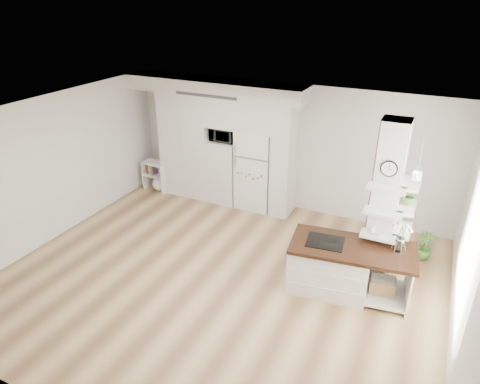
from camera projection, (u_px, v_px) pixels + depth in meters
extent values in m
cube|color=tan|center=(220.00, 278.00, 7.16)|extent=(7.00, 6.00, 0.01)
cube|color=white|center=(216.00, 121.00, 6.00)|extent=(7.00, 6.00, 0.04)
cube|color=silver|center=(286.00, 147.00, 9.02)|extent=(7.00, 0.04, 2.70)
cube|color=silver|center=(70.00, 334.00, 4.14)|extent=(7.00, 0.04, 2.70)
cube|color=silver|center=(53.00, 169.00, 7.95)|extent=(0.04, 6.00, 2.70)
cube|color=silver|center=(471.00, 264.00, 5.20)|extent=(0.04, 6.00, 2.70)
cube|color=silver|center=(189.00, 144.00, 9.68)|extent=(1.20, 0.65, 2.40)
cube|color=silver|center=(225.00, 171.00, 9.53)|extent=(0.65, 0.65, 1.42)
cube|color=silver|center=(224.00, 110.00, 8.94)|extent=(0.65, 0.65, 0.65)
cube|color=silver|center=(257.00, 115.00, 8.65)|extent=(0.85, 0.65, 0.65)
cube|color=silver|center=(284.00, 160.00, 8.78)|extent=(0.40, 0.65, 2.40)
cube|color=silver|center=(214.00, 87.00, 8.80)|extent=(4.00, 0.70, 0.30)
cube|color=#262626|center=(206.00, 96.00, 8.57)|extent=(1.40, 0.04, 0.06)
cube|color=white|center=(256.00, 169.00, 9.17)|extent=(0.78, 0.66, 1.75)
cube|color=#B2B2B7|center=(250.00, 159.00, 8.73)|extent=(0.78, 0.01, 0.03)
cube|color=silver|center=(385.00, 204.00, 6.65)|extent=(0.40, 0.40, 2.70)
cube|color=#996B55|center=(371.00, 201.00, 6.73)|extent=(0.02, 0.40, 2.70)
cube|color=#996B55|center=(387.00, 198.00, 6.82)|extent=(0.40, 0.02, 2.70)
cylinder|color=black|center=(389.00, 169.00, 6.19)|extent=(0.25, 0.03, 0.25)
cylinder|color=white|center=(389.00, 169.00, 6.18)|extent=(0.21, 0.01, 0.21)
plane|color=white|center=(472.00, 241.00, 5.39)|extent=(0.00, 2.40, 2.40)
cylinder|color=white|center=(334.00, 176.00, 5.70)|extent=(0.12, 0.12, 0.10)
cube|color=silver|center=(329.00, 267.00, 6.77)|extent=(1.31, 0.94, 0.78)
cube|color=silver|center=(384.00, 293.00, 6.65)|extent=(0.75, 0.87, 0.04)
cube|color=silver|center=(409.00, 281.00, 6.43)|extent=(0.13, 0.79, 0.78)
cube|color=black|center=(353.00, 248.00, 6.50)|extent=(1.96, 1.12, 0.06)
cube|color=black|center=(325.00, 242.00, 6.60)|extent=(0.62, 0.54, 0.01)
cube|color=#9D794B|center=(382.00, 285.00, 6.60)|extent=(0.41, 0.33, 0.23)
cylinder|color=white|center=(399.00, 244.00, 6.34)|extent=(0.12, 0.12, 0.22)
cube|color=silver|center=(147.00, 174.00, 10.28)|extent=(0.06, 0.35, 0.71)
cube|color=silver|center=(166.00, 178.00, 10.02)|extent=(0.06, 0.35, 0.71)
cube|color=silver|center=(155.00, 163.00, 10.00)|extent=(0.62, 0.39, 0.03)
cube|color=silver|center=(156.00, 175.00, 10.14)|extent=(0.59, 0.38, 0.03)
sphere|color=white|center=(160.00, 184.00, 10.19)|extent=(0.34, 0.34, 0.34)
imported|color=#43722D|center=(347.00, 251.00, 7.47)|extent=(0.29, 0.25, 0.48)
imported|color=#43722D|center=(424.00, 246.00, 7.56)|extent=(0.29, 0.29, 0.51)
imported|color=#2D2D2D|center=(224.00, 134.00, 9.12)|extent=(0.54, 0.37, 0.30)
imported|color=#43722D|center=(410.00, 195.00, 6.53)|extent=(0.27, 0.23, 0.30)
imported|color=white|center=(378.00, 232.00, 6.55)|extent=(0.22, 0.22, 0.05)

